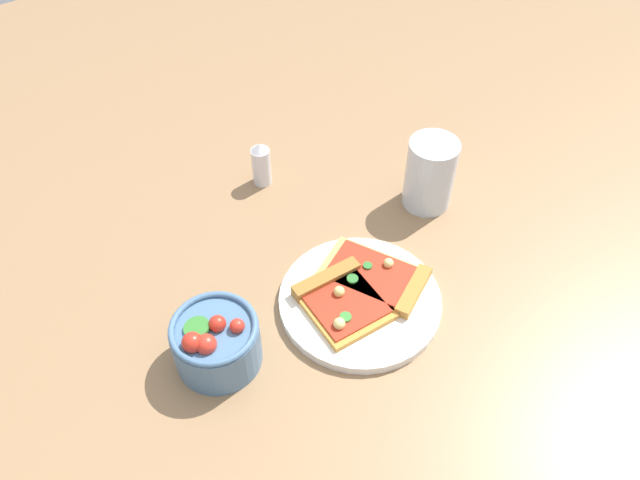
{
  "coord_description": "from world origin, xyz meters",
  "views": [
    {
      "loc": [
        0.35,
        0.33,
        0.69
      ],
      "look_at": [
        -0.0,
        -0.16,
        0.03
      ],
      "focal_mm": 34.9,
      "sensor_mm": 36.0,
      "label": 1
    }
  ],
  "objects_px": {
    "pizza_slice_near": "(379,278)",
    "soda_glass": "(430,175)",
    "pizza_slice_far": "(340,298)",
    "salad_bowl": "(216,342)",
    "pepper_shaker": "(261,164)",
    "plate": "(360,301)"
  },
  "relations": [
    {
      "from": "salad_bowl",
      "to": "soda_glass",
      "type": "distance_m",
      "value": 0.41
    },
    {
      "from": "pizza_slice_near",
      "to": "pizza_slice_far",
      "type": "relative_size",
      "value": 1.43
    },
    {
      "from": "plate",
      "to": "pizza_slice_far",
      "type": "bearing_deg",
      "value": -23.85
    },
    {
      "from": "pepper_shaker",
      "to": "plate",
      "type": "bearing_deg",
      "value": 85.15
    },
    {
      "from": "pizza_slice_near",
      "to": "pizza_slice_far",
      "type": "bearing_deg",
      "value": -2.47
    },
    {
      "from": "pizza_slice_near",
      "to": "soda_glass",
      "type": "relative_size",
      "value": 1.44
    },
    {
      "from": "pizza_slice_near",
      "to": "pizza_slice_far",
      "type": "distance_m",
      "value": 0.07
    },
    {
      "from": "salad_bowl",
      "to": "soda_glass",
      "type": "bearing_deg",
      "value": -171.45
    },
    {
      "from": "pizza_slice_near",
      "to": "pepper_shaker",
      "type": "height_order",
      "value": "pepper_shaker"
    },
    {
      "from": "pizza_slice_near",
      "to": "salad_bowl",
      "type": "bearing_deg",
      "value": -6.73
    },
    {
      "from": "pizza_slice_near",
      "to": "soda_glass",
      "type": "distance_m",
      "value": 0.2
    },
    {
      "from": "soda_glass",
      "to": "pepper_shaker",
      "type": "distance_m",
      "value": 0.27
    },
    {
      "from": "plate",
      "to": "soda_glass",
      "type": "relative_size",
      "value": 1.92
    },
    {
      "from": "pizza_slice_far",
      "to": "pizza_slice_near",
      "type": "bearing_deg",
      "value": 177.53
    },
    {
      "from": "pizza_slice_far",
      "to": "salad_bowl",
      "type": "bearing_deg",
      "value": -8.34
    },
    {
      "from": "pizza_slice_far",
      "to": "pepper_shaker",
      "type": "relative_size",
      "value": 1.49
    },
    {
      "from": "pizza_slice_near",
      "to": "plate",
      "type": "bearing_deg",
      "value": 12.21
    },
    {
      "from": "salad_bowl",
      "to": "pepper_shaker",
      "type": "distance_m",
      "value": 0.34
    },
    {
      "from": "salad_bowl",
      "to": "soda_glass",
      "type": "relative_size",
      "value": 0.95
    },
    {
      "from": "salad_bowl",
      "to": "pepper_shaker",
      "type": "height_order",
      "value": "salad_bowl"
    },
    {
      "from": "pizza_slice_near",
      "to": "pepper_shaker",
      "type": "relative_size",
      "value": 2.14
    },
    {
      "from": "plate",
      "to": "soda_glass",
      "type": "distance_m",
      "value": 0.24
    }
  ]
}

